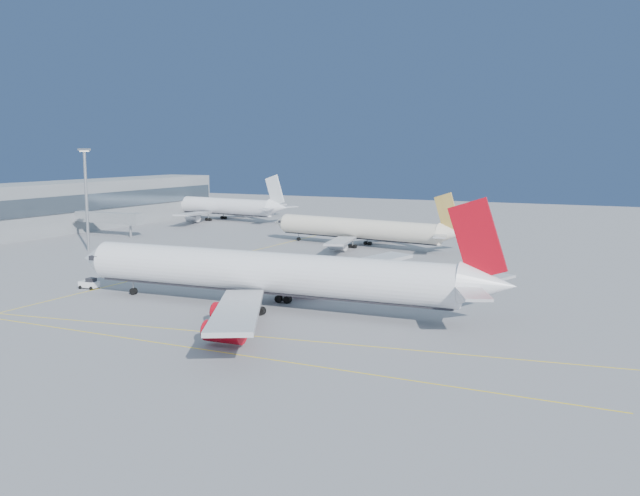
# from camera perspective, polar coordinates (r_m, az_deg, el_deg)

# --- Properties ---
(ground) EXTENTS (500.00, 500.00, 0.00)m
(ground) POSITION_cam_1_polar(r_m,az_deg,el_deg) (103.37, -4.86, -6.15)
(ground) COLOR slate
(ground) RESTS_ON ground
(terminal) EXTENTS (18.40, 110.00, 15.00)m
(terminal) POSITION_cam_1_polar(r_m,az_deg,el_deg) (239.37, -18.16, 3.35)
(terminal) COLOR gray
(terminal) RESTS_ON ground
(jet_bridge) EXTENTS (23.60, 3.60, 6.90)m
(jet_bridge) POSITION_cam_1_polar(r_m,az_deg,el_deg) (215.20, -16.37, 2.32)
(jet_bridge) COLOR gray
(jet_bridge) RESTS_ON ground
(taxiway_lines) EXTENTS (118.86, 140.00, 0.02)m
(taxiway_lines) POSITION_cam_1_polar(r_m,az_deg,el_deg) (116.43, -9.49, -4.62)
(taxiway_lines) COLOR yellow
(taxiway_lines) RESTS_ON ground
(airliner_virgin) EXTENTS (75.40, 67.70, 18.60)m
(airliner_virgin) POSITION_cam_1_polar(r_m,az_deg,el_deg) (112.29, -3.76, -2.08)
(airliner_virgin) COLOR white
(airliner_virgin) RESTS_ON ground
(airliner_etihad) EXTENTS (57.02, 52.13, 14.92)m
(airliner_etihad) POSITION_cam_1_polar(r_m,az_deg,el_deg) (183.53, 3.35, 1.51)
(airliner_etihad) COLOR beige
(airliner_etihad) RESTS_ON ground
(airliner_third) EXTENTS (61.85, 56.61, 16.60)m
(airliner_third) POSITION_cam_1_polar(r_m,az_deg,el_deg) (254.24, -8.26, 3.35)
(airliner_third) COLOR white
(airliner_third) RESTS_ON ground
(pushback_tug) EXTENTS (3.62, 2.32, 1.98)m
(pushback_tug) POSITION_cam_1_polar(r_m,az_deg,el_deg) (135.55, -17.96, -2.72)
(pushback_tug) COLOR white
(pushback_tug) RESTS_ON ground
(light_mast) EXTENTS (2.17, 2.17, 25.14)m
(light_mast) POSITION_cam_1_polar(r_m,az_deg,el_deg) (184.04, -18.21, 4.36)
(light_mast) COLOR gray
(light_mast) RESTS_ON ground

